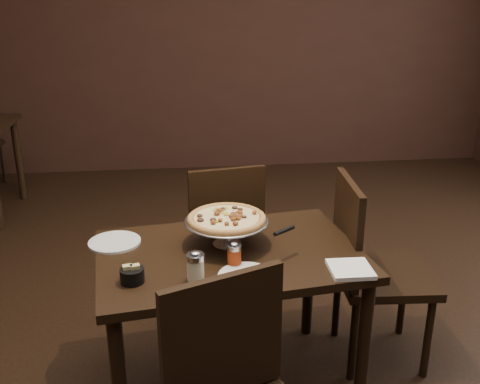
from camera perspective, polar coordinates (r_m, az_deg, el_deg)
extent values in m
cube|color=black|center=(5.44, -4.08, 16.96)|extent=(6.00, 0.02, 2.80)
cube|color=black|center=(2.25, -1.12, -6.79)|extent=(1.17, 0.86, 0.04)
cylinder|color=black|center=(2.33, 13.03, -16.06)|extent=(0.05, 0.05, 0.64)
cylinder|color=black|center=(2.64, -13.25, -11.47)|extent=(0.05, 0.05, 0.64)
cylinder|color=black|center=(2.80, 7.34, -9.10)|extent=(0.05, 0.05, 0.64)
cylinder|color=black|center=(5.03, -22.53, 3.18)|extent=(0.06, 0.06, 0.71)
cylinder|color=silver|center=(2.30, -1.41, -5.58)|extent=(0.12, 0.12, 0.01)
cylinder|color=silver|center=(2.28, -1.42, -4.41)|extent=(0.03, 0.03, 0.10)
cylinder|color=silver|center=(2.26, -1.43, -3.23)|extent=(0.09, 0.09, 0.01)
cylinder|color=#9F9FA4|center=(2.26, -1.43, -3.11)|extent=(0.35, 0.35, 0.01)
torus|color=#9F9FA4|center=(2.26, -1.43, -3.09)|extent=(0.36, 0.36, 0.01)
cylinder|color=brown|center=(2.25, -1.43, -2.93)|extent=(0.32, 0.32, 0.01)
torus|color=brown|center=(2.25, -1.43, -2.84)|extent=(0.33, 0.33, 0.03)
cylinder|color=tan|center=(2.25, -1.44, -2.74)|extent=(0.28, 0.28, 0.01)
cylinder|color=beige|center=(2.02, -4.76, -8.26)|extent=(0.06, 0.06, 0.09)
cylinder|color=silver|center=(1.99, -4.80, -6.91)|extent=(0.07, 0.07, 0.02)
ellipsoid|color=silver|center=(1.99, -4.82, -6.47)|extent=(0.04, 0.04, 0.01)
cylinder|color=maroon|center=(2.12, -0.62, -6.99)|extent=(0.05, 0.05, 0.07)
cylinder|color=silver|center=(2.10, -0.62, -5.89)|extent=(0.06, 0.06, 0.02)
ellipsoid|color=silver|center=(2.09, -0.62, -5.54)|extent=(0.03, 0.03, 0.01)
cylinder|color=black|center=(2.04, -11.43, -8.71)|extent=(0.09, 0.09, 0.06)
cube|color=tan|center=(2.04, -11.88, -8.41)|extent=(0.04, 0.03, 0.06)
cube|color=tan|center=(2.04, -11.11, -8.39)|extent=(0.04, 0.03, 0.06)
cube|color=white|center=(2.13, 11.70, -8.07)|extent=(0.17, 0.17, 0.02)
cylinder|color=silver|center=(2.38, -13.23, -5.23)|extent=(0.22, 0.22, 0.01)
cylinder|color=silver|center=(2.05, 0.68, -8.97)|extent=(0.22, 0.22, 0.01)
cone|color=silver|center=(2.15, 4.72, -4.23)|extent=(0.15, 0.15, 0.00)
cylinder|color=black|center=(2.15, 4.72, -4.16)|extent=(0.10, 0.09, 0.02)
cube|color=black|center=(3.03, -2.22, -4.69)|extent=(0.47, 0.47, 0.04)
cube|color=black|center=(2.77, -1.35, -1.67)|extent=(0.40, 0.10, 0.42)
cylinder|color=black|center=(3.30, -0.11, -6.64)|extent=(0.03, 0.03, 0.39)
cylinder|color=black|center=(3.23, -5.73, -7.34)|extent=(0.03, 0.03, 0.39)
cylinder|color=black|center=(3.02, 1.65, -9.29)|extent=(0.03, 0.03, 0.39)
cylinder|color=black|center=(2.95, -4.49, -10.14)|extent=(0.03, 0.03, 0.39)
cube|color=black|center=(1.73, -1.79, -15.30)|extent=(0.40, 0.18, 0.44)
cube|color=black|center=(2.65, 15.10, -8.68)|extent=(0.46, 0.46, 0.04)
cube|color=black|center=(2.48, 11.37, -3.77)|extent=(0.06, 0.43, 0.45)
cylinder|color=black|center=(2.68, 19.40, -14.48)|extent=(0.04, 0.04, 0.42)
cylinder|color=black|center=(2.95, 16.96, -10.80)|extent=(0.04, 0.04, 0.42)
cylinder|color=black|center=(2.58, 12.00, -15.20)|extent=(0.04, 0.04, 0.42)
cylinder|color=black|center=(2.86, 10.29, -11.27)|extent=(0.04, 0.04, 0.42)
cylinder|color=black|center=(5.61, -23.95, 2.78)|extent=(0.03, 0.03, 0.37)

